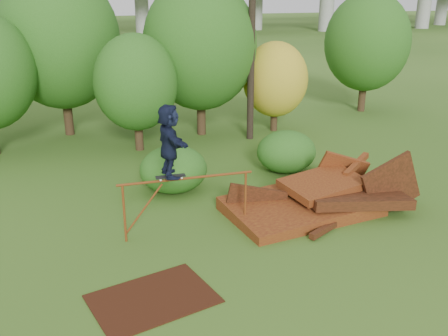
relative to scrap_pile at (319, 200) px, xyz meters
name	(u,v)px	position (x,y,z in m)	size (l,w,h in m)	color
ground	(283,254)	(-2.03, -1.94, -0.32)	(240.00, 240.00, 0.00)	#2D5116
scrap_pile	(319,200)	(0.00, 0.00, 0.00)	(5.84, 3.19, 2.03)	#4B160D
grind_rail	(186,191)	(-3.91, -0.14, 0.86)	(3.45, 0.23, 1.55)	brown
skateboard	(171,176)	(-4.30, -0.12, 1.29)	(0.75, 0.23, 0.08)	black
skater	(169,141)	(-4.30, -0.12, 2.21)	(1.67, 0.53, 1.81)	black
flat_plate	(153,299)	(-5.36, -2.75, -0.31)	(2.41, 1.72, 0.03)	#32160A
tree_1	(60,40)	(-6.26, 10.65, 3.69)	(4.92, 4.92, 6.85)	black
tree_2	(136,83)	(-3.78, 7.43, 2.33)	(3.19, 3.19, 4.49)	black
tree_3	(200,45)	(-0.82, 8.79, 3.50)	(4.72, 4.72, 6.55)	black
tree_4	(275,80)	(2.43, 8.33, 1.96)	(2.84, 2.84, 3.92)	black
tree_5	(367,42)	(8.33, 10.29, 3.17)	(4.22, 4.22, 5.93)	black
shrub_left	(174,169)	(-3.54, 2.77, 0.40)	(2.10, 1.94, 1.45)	#1E4A13
shrub_right	(286,152)	(0.55, 3.23, 0.40)	(2.05, 1.88, 1.45)	#1E4A13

